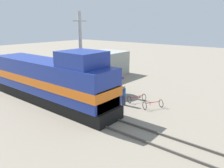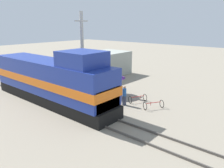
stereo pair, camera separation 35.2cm
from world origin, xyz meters
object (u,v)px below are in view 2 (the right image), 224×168
object	(u,v)px
locomotive	(53,81)
bicycle_spare	(153,105)
bicycle	(138,98)
utility_pole	(82,51)
vendor_umbrella	(113,75)
billboard_sign	(74,65)
person_bystander	(124,95)

from	to	relation	value
locomotive	bicycle_spare	xyz separation A→B (m)	(4.53, -7.56, -1.73)
bicycle	utility_pole	bearing A→B (deg)	26.50
bicycle_spare	vendor_umbrella	bearing A→B (deg)	-156.21
utility_pole	bicycle	size ratio (longest dim) A/B	4.69
utility_pole	bicycle	world-z (taller)	utility_pole
locomotive	bicycle	world-z (taller)	locomotive
vendor_umbrella	billboard_sign	world-z (taller)	billboard_sign
person_bystander	bicycle_spare	size ratio (longest dim) A/B	1.01
bicycle_spare	bicycle	bearing A→B (deg)	-163.19
vendor_umbrella	person_bystander	distance (m)	3.28
utility_pole	billboard_sign	distance (m)	2.30
vendor_umbrella	person_bystander	bearing A→B (deg)	-120.46
locomotive	bicycle_spare	bearing A→B (deg)	-59.07
bicycle	person_bystander	bearing A→B (deg)	97.23
locomotive	bicycle	bearing A→B (deg)	-48.25
locomotive	person_bystander	size ratio (longest dim) A/B	8.19
vendor_umbrella	billboard_sign	size ratio (longest dim) A/B	0.80
utility_pole	bicycle	distance (m)	8.14
bicycle	vendor_umbrella	bearing A→B (deg)	22.88
vendor_umbrella	billboard_sign	bearing A→B (deg)	92.32
locomotive	utility_pole	distance (m)	5.60
locomotive	bicycle	xyz separation A→B (m)	(5.03, -5.63, -1.74)
person_bystander	bicycle_spare	xyz separation A→B (m)	(0.90, -2.40, -0.61)
bicycle_spare	person_bystander	bearing A→B (deg)	-128.13
billboard_sign	bicycle_spare	bearing A→B (deg)	-92.38
vendor_umbrella	billboard_sign	distance (m)	5.61
bicycle	bicycle_spare	distance (m)	1.99
person_bystander	bicycle	size ratio (longest dim) A/B	1.01
utility_pole	billboard_sign	bearing A→B (deg)	89.72
utility_pole	person_bystander	world-z (taller)	utility_pole
billboard_sign	bicycle	size ratio (longest dim) A/B	1.84
person_bystander	bicycle	world-z (taller)	person_bystander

